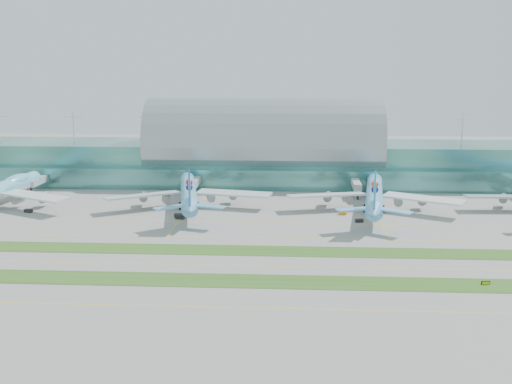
# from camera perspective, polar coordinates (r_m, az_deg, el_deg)

# --- Properties ---
(ground) EXTENTS (700.00, 700.00, 0.00)m
(ground) POSITION_cam_1_polar(r_m,az_deg,el_deg) (208.17, -0.89, -5.39)
(ground) COLOR gray
(ground) RESTS_ON ground
(terminal) EXTENTS (340.00, 69.10, 36.00)m
(terminal) POSITION_cam_1_polar(r_m,az_deg,el_deg) (331.14, 0.75, 3.38)
(terminal) COLOR #3D7A75
(terminal) RESTS_ON ground
(grass_strip_near) EXTENTS (420.00, 12.00, 0.08)m
(grass_strip_near) POSITION_cam_1_polar(r_m,az_deg,el_deg) (181.59, -1.55, -7.90)
(grass_strip_near) COLOR #2D591E
(grass_strip_near) RESTS_ON ground
(grass_strip_far) EXTENTS (420.00, 12.00, 0.08)m
(grass_strip_far) POSITION_cam_1_polar(r_m,az_deg,el_deg) (210.07, -0.85, -5.22)
(grass_strip_far) COLOR #2D591E
(grass_strip_far) RESTS_ON ground
(taxiline_a) EXTENTS (420.00, 0.35, 0.01)m
(taxiline_a) POSITION_cam_1_polar(r_m,az_deg,el_deg) (162.93, -2.16, -10.22)
(taxiline_a) COLOR yellow
(taxiline_a) RESTS_ON ground
(taxiline_b) EXTENTS (420.00, 0.35, 0.01)m
(taxiline_b) POSITION_cam_1_polar(r_m,az_deg,el_deg) (194.83, -1.20, -6.56)
(taxiline_b) COLOR yellow
(taxiline_b) RESTS_ON ground
(taxiline_c) EXTENTS (420.00, 0.35, 0.01)m
(taxiline_c) POSITION_cam_1_polar(r_m,az_deg,el_deg) (225.43, -0.55, -4.08)
(taxiline_c) COLOR yellow
(taxiline_c) RESTS_ON ground
(taxiline_d) EXTENTS (420.00, 0.35, 0.01)m
(taxiline_d) POSITION_cam_1_polar(r_m,az_deg,el_deg) (246.66, -0.20, -2.73)
(taxiline_d) COLOR yellow
(taxiline_d) RESTS_ON ground
(airliner_b) EXTENTS (69.65, 79.93, 22.09)m
(airliner_b) POSITION_cam_1_polar(r_m,az_deg,el_deg) (273.28, -6.02, 0.05)
(airliner_b) COLOR #69B8E8
(airliner_b) RESTS_ON ground
(airliner_c) EXTENTS (72.07, 82.36, 22.68)m
(airliner_c) POSITION_cam_1_polar(r_m,az_deg,el_deg) (270.51, 10.48, -0.15)
(airliner_c) COLOR #71BFF9
(airliner_c) RESTS_ON ground
(gse_b) EXTENTS (3.61, 2.77, 1.36)m
(gse_b) POSITION_cam_1_polar(r_m,az_deg,el_deg) (279.33, -19.58, -1.59)
(gse_b) COLOR black
(gse_b) RESTS_ON ground
(gse_c) EXTENTS (3.20, 1.87, 1.42)m
(gse_c) POSITION_cam_1_polar(r_m,az_deg,el_deg) (257.05, -6.91, -2.07)
(gse_c) COLOR black
(gse_c) RESTS_ON ground
(gse_d) EXTENTS (3.87, 2.67, 1.71)m
(gse_d) POSITION_cam_1_polar(r_m,az_deg,el_deg) (254.22, -6.77, -2.19)
(gse_d) COLOR black
(gse_d) RESTS_ON ground
(gse_e) EXTENTS (3.07, 1.71, 1.37)m
(gse_e) POSITION_cam_1_polar(r_m,az_deg,el_deg) (261.84, 7.72, -1.85)
(gse_e) COLOR orange
(gse_e) RESTS_ON ground
(gse_f) EXTENTS (3.36, 2.51, 1.24)m
(gse_f) POSITION_cam_1_polar(r_m,az_deg,el_deg) (250.30, 9.16, -2.52)
(gse_f) COLOR black
(gse_f) RESTS_ON ground
(taxiway_sign_east) EXTENTS (2.52, 0.70, 1.06)m
(taxiway_sign_east) POSITION_cam_1_polar(r_m,az_deg,el_deg) (189.35, 19.74, -7.62)
(taxiway_sign_east) COLOR black
(taxiway_sign_east) RESTS_ON ground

